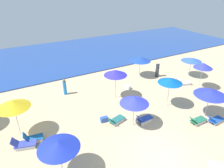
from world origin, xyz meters
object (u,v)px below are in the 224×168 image
at_px(lounge_chair_5_0, 215,120).
at_px(beachgoer_1, 65,87).
at_px(umbrella_4, 134,100).
at_px(lounge_chair_4_1, 144,119).
at_px(beachgoer_2, 157,70).
at_px(umbrella_2, 59,145).
at_px(cooler_box_2, 104,119).
at_px(lounge_chair_4_0, 116,120).
at_px(lounge_chair_5_1, 197,120).
at_px(umbrella_3, 170,81).
at_px(umbrella_5, 211,93).
at_px(umbrella_8, 13,104).
at_px(umbrella_6, 115,73).
at_px(lounge_chair_0_0, 184,82).
at_px(umbrella_0, 203,65).
at_px(lounge_chair_8_0, 24,144).
at_px(umbrella_1, 140,59).
at_px(cooler_box_1, 128,87).
at_px(umbrella_9, 192,60).
at_px(lounge_chair_8_1, 33,138).

distance_m(lounge_chair_5_0, beachgoer_1, 13.26).
bearing_deg(umbrella_4, lounge_chair_5_0, -27.23).
xyz_separation_m(lounge_chair_4_1, beachgoer_2, (6.48, 6.10, 0.53)).
xyz_separation_m(umbrella_2, cooler_box_2, (4.22, 3.06, -1.91)).
bearing_deg(lounge_chair_4_1, beachgoer_2, -49.10).
xyz_separation_m(lounge_chair_4_0, lounge_chair_5_0, (6.66, -3.75, -0.00)).
bearing_deg(umbrella_2, beachgoer_1, 71.53).
distance_m(umbrella_2, lounge_chair_5_1, 10.53).
bearing_deg(umbrella_3, umbrella_5, -58.99).
height_order(lounge_chair_5_0, beachgoer_2, beachgoer_2).
relative_size(umbrella_8, beachgoer_1, 1.72).
distance_m(lounge_chair_5_0, umbrella_6, 8.86).
bearing_deg(umbrella_4, lounge_chair_0_0, 18.75).
xyz_separation_m(lounge_chair_5_0, beachgoer_2, (1.76, 8.84, 0.54)).
bearing_deg(cooler_box_2, umbrella_0, 7.32).
bearing_deg(lounge_chair_0_0, beachgoer_1, 91.24).
bearing_deg(lounge_chair_5_0, lounge_chair_8_0, 70.69).
relative_size(umbrella_4, beachgoer_2, 1.39).
bearing_deg(umbrella_3, lounge_chair_8_0, 176.05).
bearing_deg(umbrella_1, cooler_box_1, -145.86).
distance_m(umbrella_8, cooler_box_1, 10.93).
relative_size(umbrella_1, beachgoer_1, 1.45).
bearing_deg(umbrella_9, umbrella_3, -152.27).
bearing_deg(cooler_box_1, umbrella_2, 96.04).
height_order(umbrella_6, beachgoer_2, umbrella_6).
bearing_deg(cooler_box_1, beachgoer_2, -110.30).
distance_m(umbrella_3, cooler_box_2, 6.30).
relative_size(umbrella_0, beachgoer_1, 1.72).
distance_m(lounge_chair_4_0, beachgoer_1, 6.59).
bearing_deg(umbrella_9, umbrella_4, -158.53).
height_order(umbrella_8, lounge_chair_8_1, umbrella_8).
bearing_deg(lounge_chair_5_1, umbrella_0, -50.63).
relative_size(umbrella_5, cooler_box_1, 4.79).
distance_m(lounge_chair_4_1, cooler_box_2, 3.10).
xyz_separation_m(umbrella_0, cooler_box_1, (-6.38, 3.45, -2.32)).
distance_m(lounge_chair_4_0, lounge_chair_5_1, 6.24).
xyz_separation_m(umbrella_2, umbrella_6, (6.83, 5.84, 0.44)).
bearing_deg(umbrella_5, umbrella_3, 121.01).
height_order(umbrella_0, lounge_chair_4_1, umbrella_0).
bearing_deg(umbrella_4, lounge_chair_5_1, -27.47).
height_order(umbrella_9, cooler_box_1, umbrella_9).
bearing_deg(lounge_chair_4_0, umbrella_4, -144.40).
relative_size(lounge_chair_5_1, umbrella_6, 0.52).
distance_m(umbrella_1, cooler_box_2, 9.48).
height_order(lounge_chair_4_1, umbrella_9, umbrella_9).
bearing_deg(umbrella_9, umbrella_1, 151.08).
distance_m(beachgoer_1, beachgoer_2, 10.52).
xyz_separation_m(umbrella_2, lounge_chair_8_1, (-1.01, 3.53, -1.85)).
xyz_separation_m(umbrella_1, umbrella_8, (-13.32, -3.93, 0.42)).
distance_m(lounge_chair_5_0, lounge_chair_8_1, 13.49).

